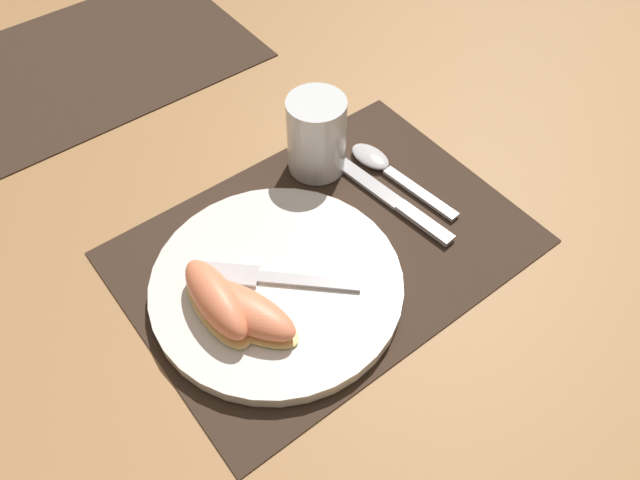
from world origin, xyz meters
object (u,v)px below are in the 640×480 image
object	(u,v)px
plate	(277,285)
citrus_wedge_1	(241,309)
fork	(265,278)
citrus_wedge_0	(216,300)
knife	(391,199)
spoon	(383,166)
juice_glass	(316,139)

from	to	relation	value
plate	citrus_wedge_1	distance (m)	0.06
fork	citrus_wedge_0	world-z (taller)	citrus_wedge_0
citrus_wedge_0	citrus_wedge_1	xyz separation A→B (m)	(0.02, -0.02, -0.00)
knife	fork	distance (m)	0.20
spoon	citrus_wedge_0	distance (m)	0.30
citrus_wedge_0	juice_glass	bearing A→B (deg)	28.44
juice_glass	citrus_wedge_1	distance (m)	0.25
juice_glass	fork	xyz separation A→B (m)	(-0.16, -0.12, -0.03)
plate	juice_glass	xyz separation A→B (m)	(0.15, 0.13, 0.04)
spoon	citrus_wedge_1	xyz separation A→B (m)	(-0.27, -0.09, 0.03)
knife	citrus_wedge_1	distance (m)	0.25
juice_glass	citrus_wedge_0	size ratio (longest dim) A/B	0.88
fork	citrus_wedge_0	distance (m)	0.06
plate	citrus_wedge_0	world-z (taller)	citrus_wedge_0
citrus_wedge_0	fork	bearing A→B (deg)	2.54
fork	citrus_wedge_0	size ratio (longest dim) A/B	1.22
juice_glass	citrus_wedge_0	xyz separation A→B (m)	(-0.22, -0.12, -0.01)
fork	citrus_wedge_1	distance (m)	0.05
plate	juice_glass	bearing A→B (deg)	39.78
knife	spoon	world-z (taller)	spoon
juice_glass	knife	size ratio (longest dim) A/B	0.52
plate	juice_glass	size ratio (longest dim) A/B	2.68
fork	citrus_wedge_0	bearing A→B (deg)	-177.46
juice_glass	spoon	world-z (taller)	juice_glass
spoon	citrus_wedge_1	bearing A→B (deg)	-162.54
knife	juice_glass	bearing A→B (deg)	108.62
knife	citrus_wedge_0	size ratio (longest dim) A/B	1.70
plate	citrus_wedge_1	bearing A→B (deg)	-164.06
knife	spoon	distance (m)	0.06
knife	plate	bearing A→B (deg)	-173.16
plate	citrus_wedge_1	size ratio (longest dim) A/B	1.93
juice_glass	knife	distance (m)	0.12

